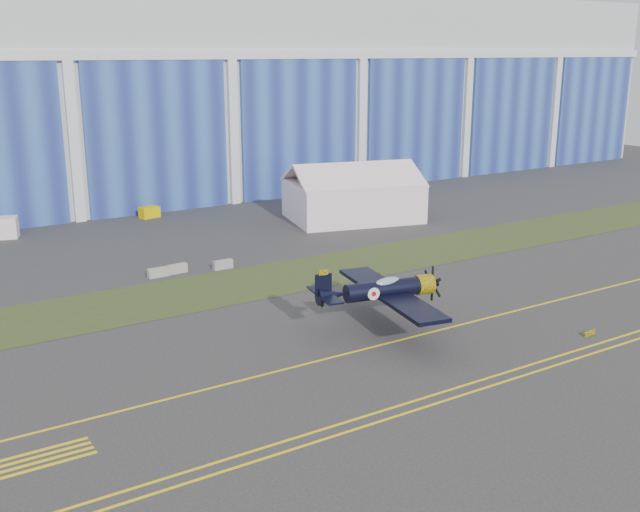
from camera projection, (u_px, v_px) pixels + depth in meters
ground at (262, 343)px, 55.79m from camera, size 260.00×260.00×0.00m
grass_median at (189, 294)px, 67.18m from camera, size 260.00×10.00×0.02m
hangar at (30, 94)px, 110.27m from camera, size 220.00×45.70×30.00m
taxiway_centreline at (296, 366)px, 51.72m from camera, size 200.00×0.20×0.02m
edge_line_near at (379, 422)px, 43.98m from camera, size 80.00×0.20×0.02m
edge_line_far at (369, 415)px, 44.80m from camera, size 80.00×0.20×0.02m
hold_short_ladder at (36, 460)px, 39.89m from camera, size 6.00×2.40×0.02m
guard_board_right at (589, 333)px, 57.35m from camera, size 1.20×0.15×0.35m
warbird at (383, 290)px, 57.56m from camera, size 14.04×15.94×4.16m
tent at (353, 191)px, 96.17m from camera, size 18.52×15.40×7.49m
tug at (149, 212)px, 97.84m from camera, size 2.70×1.98×1.43m
gse_box at (400, 185)px, 116.82m from camera, size 3.24×2.50×1.72m
barrier_a at (158, 272)px, 72.12m from camera, size 2.02×0.68×0.90m
barrier_b at (177, 269)px, 73.39m from camera, size 2.03×0.73×0.90m
barrier_c at (223, 265)px, 74.80m from camera, size 2.00×0.61×0.90m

